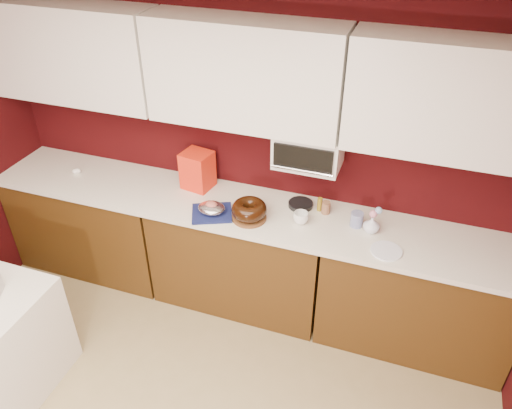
{
  "coord_description": "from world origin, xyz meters",
  "views": [
    {
      "loc": [
        1.1,
        -0.86,
        2.98
      ],
      "look_at": [
        0.16,
        1.84,
        1.02
      ],
      "focal_mm": 35.0,
      "sensor_mm": 36.0,
      "label": 1
    }
  ],
  "objects_px": {
    "bundt_cake": "(249,209)",
    "coffee_mug": "(301,217)",
    "blue_jar": "(357,219)",
    "flower_vase": "(372,224)",
    "toaster_oven": "(309,149)",
    "foil_ham_nest": "(212,208)",
    "pandoro_box": "(198,170)"
  },
  "relations": [
    {
      "from": "toaster_oven",
      "to": "blue_jar",
      "type": "xyz_separation_m",
      "value": [
        0.39,
        -0.12,
        -0.42
      ]
    },
    {
      "from": "toaster_oven",
      "to": "foil_ham_nest",
      "type": "xyz_separation_m",
      "value": [
        -0.6,
        -0.32,
        -0.42
      ]
    },
    {
      "from": "coffee_mug",
      "to": "blue_jar",
      "type": "relative_size",
      "value": 0.99
    },
    {
      "from": "blue_jar",
      "to": "foil_ham_nest",
      "type": "bearing_deg",
      "value": -168.35
    },
    {
      "from": "pandoro_box",
      "to": "coffee_mug",
      "type": "relative_size",
      "value": 2.83
    },
    {
      "from": "foil_ham_nest",
      "to": "blue_jar",
      "type": "relative_size",
      "value": 1.88
    },
    {
      "from": "coffee_mug",
      "to": "flower_vase",
      "type": "xyz_separation_m",
      "value": [
        0.48,
        0.06,
        0.01
      ]
    },
    {
      "from": "toaster_oven",
      "to": "flower_vase",
      "type": "bearing_deg",
      "value": -16.8
    },
    {
      "from": "bundt_cake",
      "to": "coffee_mug",
      "type": "distance_m",
      "value": 0.36
    },
    {
      "from": "foil_ham_nest",
      "to": "pandoro_box",
      "type": "height_order",
      "value": "pandoro_box"
    },
    {
      "from": "foil_ham_nest",
      "to": "pandoro_box",
      "type": "bearing_deg",
      "value": 128.2
    },
    {
      "from": "foil_ham_nest",
      "to": "blue_jar",
      "type": "distance_m",
      "value": 1.02
    },
    {
      "from": "coffee_mug",
      "to": "flower_vase",
      "type": "height_order",
      "value": "flower_vase"
    },
    {
      "from": "pandoro_box",
      "to": "coffee_mug",
      "type": "height_order",
      "value": "pandoro_box"
    },
    {
      "from": "pandoro_box",
      "to": "blue_jar",
      "type": "bearing_deg",
      "value": 4.62
    },
    {
      "from": "blue_jar",
      "to": "flower_vase",
      "type": "xyz_separation_m",
      "value": [
        0.11,
        -0.04,
        0.01
      ]
    },
    {
      "from": "pandoro_box",
      "to": "blue_jar",
      "type": "relative_size",
      "value": 2.79
    },
    {
      "from": "toaster_oven",
      "to": "coffee_mug",
      "type": "height_order",
      "value": "toaster_oven"
    },
    {
      "from": "toaster_oven",
      "to": "blue_jar",
      "type": "relative_size",
      "value": 4.29
    },
    {
      "from": "bundt_cake",
      "to": "coffee_mug",
      "type": "relative_size",
      "value": 2.42
    },
    {
      "from": "foil_ham_nest",
      "to": "flower_vase",
      "type": "relative_size",
      "value": 1.48
    },
    {
      "from": "bundt_cake",
      "to": "flower_vase",
      "type": "distance_m",
      "value": 0.84
    },
    {
      "from": "toaster_oven",
      "to": "coffee_mug",
      "type": "distance_m",
      "value": 0.47
    },
    {
      "from": "pandoro_box",
      "to": "flower_vase",
      "type": "height_order",
      "value": "pandoro_box"
    },
    {
      "from": "toaster_oven",
      "to": "blue_jar",
      "type": "bearing_deg",
      "value": -16.34
    },
    {
      "from": "bundt_cake",
      "to": "blue_jar",
      "type": "relative_size",
      "value": 2.38
    },
    {
      "from": "bundt_cake",
      "to": "blue_jar",
      "type": "xyz_separation_m",
      "value": [
        0.73,
        0.17,
        -0.03
      ]
    },
    {
      "from": "toaster_oven",
      "to": "flower_vase",
      "type": "height_order",
      "value": "toaster_oven"
    },
    {
      "from": "foil_ham_nest",
      "to": "toaster_oven",
      "type": "bearing_deg",
      "value": 28.03
    },
    {
      "from": "coffee_mug",
      "to": "flower_vase",
      "type": "bearing_deg",
      "value": 7.03
    },
    {
      "from": "coffee_mug",
      "to": "pandoro_box",
      "type": "bearing_deg",
      "value": 166.9
    },
    {
      "from": "coffee_mug",
      "to": "flower_vase",
      "type": "distance_m",
      "value": 0.48
    }
  ]
}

